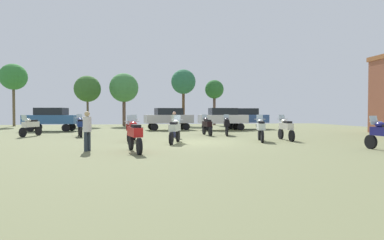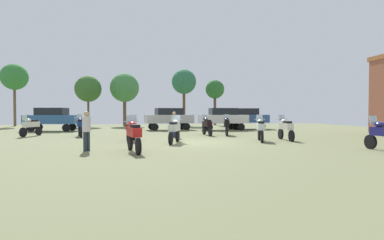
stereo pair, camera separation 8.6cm
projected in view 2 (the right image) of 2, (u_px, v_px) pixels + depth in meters
The scene contains 21 objects.
ground_plane at pixel (194, 143), 16.09m from camera, with size 44.00×52.00×0.02m.
motorcycle_2 at pixel (174, 129), 15.77m from camera, with size 0.86×2.19×1.46m.
motorcycle_3 at pixel (31, 126), 20.34m from camera, with size 0.83×2.12×1.46m.
motorcycle_4 at pixel (80, 125), 20.15m from camera, with size 0.82×2.17×1.49m.
motorcycle_6 at pixel (132, 128), 16.84m from camera, with size 0.64×2.22×1.47m.
motorcycle_7 at pixel (260, 128), 16.71m from camera, with size 0.78×2.11×1.47m.
motorcycle_8 at pixel (207, 125), 21.16m from camera, with size 0.62×2.18×1.46m.
motorcycle_9 at pixel (286, 128), 17.28m from camera, with size 0.62×2.21×1.47m.
motorcycle_10 at pixel (134, 134), 12.14m from camera, with size 0.78×2.23×1.48m.
motorcycle_11 at pixel (227, 125), 21.08m from camera, with size 0.73×2.14×1.47m.
car_1 at pixel (52, 118), 25.90m from camera, with size 4.46×2.23×2.00m.
car_2 at pixel (246, 117), 29.34m from camera, with size 4.58×2.64×2.00m.
car_3 at pixel (169, 117), 27.70m from camera, with size 4.55×2.54×2.00m.
car_4 at pixel (223, 117), 27.36m from camera, with size 4.35×1.92×2.00m.
person_1 at pixel (174, 122), 19.33m from camera, with size 0.46×0.46×1.65m.
person_2 at pixel (87, 128), 12.46m from camera, with size 0.48×0.48×1.64m.
tree_1 at pixel (125, 88), 36.25m from camera, with size 3.45×3.45×6.31m.
tree_2 at pixel (14, 77), 34.98m from camera, with size 3.00×3.00×7.23m.
tree_3 at pixel (184, 82), 37.42m from camera, with size 3.04×3.04×6.94m.
tree_4 at pixel (215, 90), 38.26m from camera, with size 2.37×2.37×5.73m.
tree_5 at pixel (88, 89), 34.75m from camera, with size 3.00×3.00×5.83m.
Camera 2 is at (-2.36, -15.89, 1.61)m, focal length 28.29 mm.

